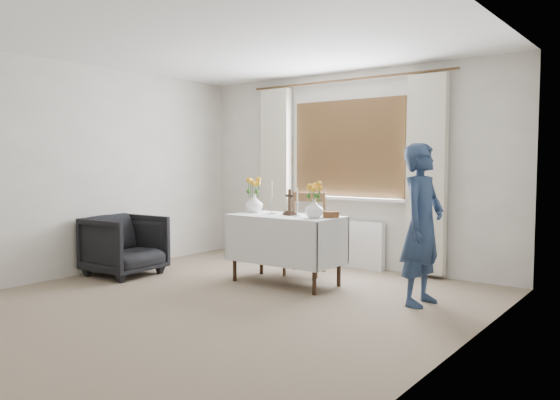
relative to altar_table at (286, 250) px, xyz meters
The scene contains 12 objects.
ground 1.21m from the altar_table, 89.51° to the right, with size 5.00×5.00×0.00m, color gray.
altar_table is the anchor object (origin of this frame).
wooden_chair 0.60m from the altar_table, 103.45° to the left, with size 0.45×0.45×0.98m, color brown, non-canonical shape.
armchair 1.96m from the altar_table, 156.20° to the right, with size 0.77×0.79×0.72m, color black.
person 1.60m from the altar_table, ahead, with size 0.56×0.37×1.52m, color navy.
radiator 1.27m from the altar_table, 89.55° to the left, with size 1.10×0.10×0.60m, color white.
wooden_cross 0.53m from the altar_table, 47.73° to the left, with size 0.13×0.10×0.29m, color black, non-canonical shape.
candlestick_left 0.59m from the altar_table, 167.64° to the right, with size 0.11×0.11×0.37m, color white, non-canonical shape.
candlestick_right 0.56m from the altar_table, ahead, with size 0.09×0.09×0.30m, color white, non-canonical shape.
flower_vase_left 0.71m from the altar_table, behind, with size 0.20×0.20×0.21m, color white.
flower_vase_right 0.64m from the altar_table, ahead, with size 0.19×0.19×0.20m, color white.
wicker_basket 0.67m from the altar_table, 10.99° to the left, with size 0.18×0.18×0.07m, color brown.
Camera 1 is at (3.54, -3.65, 1.35)m, focal length 35.00 mm.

